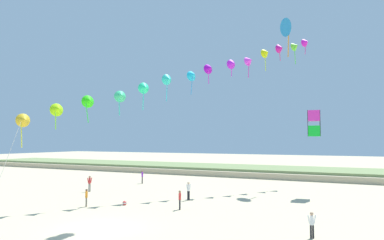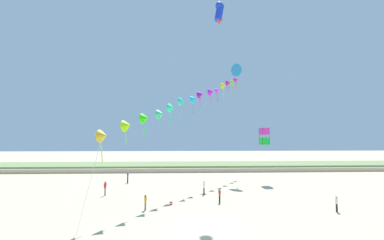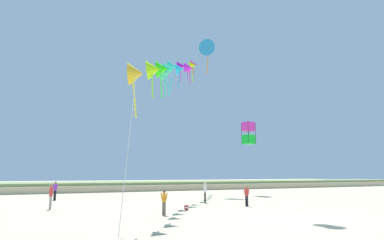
# 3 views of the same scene
# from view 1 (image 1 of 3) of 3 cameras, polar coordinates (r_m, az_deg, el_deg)

# --- Properties ---
(ground_plane) EXTENTS (240.00, 240.00, 0.00)m
(ground_plane) POSITION_cam_1_polar(r_m,az_deg,el_deg) (23.50, -15.32, -17.02)
(ground_plane) COLOR beige
(dune_ridge) EXTENTS (120.00, 13.11, 1.23)m
(dune_ridge) POSITION_cam_1_polar(r_m,az_deg,el_deg) (57.83, 11.07, -8.32)
(dune_ridge) COLOR #BFAE8B
(dune_ridge) RESTS_ON ground
(person_near_left) EXTENTS (0.35, 0.47, 1.49)m
(person_near_left) POSITION_cam_1_polar(r_m,az_deg,el_deg) (30.85, -17.19, -12.07)
(person_near_left) COLOR #726656
(person_near_left) RESTS_ON ground
(person_near_right) EXTENTS (0.27, 0.60, 1.73)m
(person_near_right) POSITION_cam_1_polar(r_m,az_deg,el_deg) (39.51, -16.70, -9.95)
(person_near_right) COLOR gray
(person_near_right) RESTS_ON ground
(person_mid_center) EXTENTS (0.28, 0.59, 1.72)m
(person_mid_center) POSITION_cam_1_polar(r_m,az_deg,el_deg) (32.58, -0.59, -11.52)
(person_mid_center) COLOR black
(person_mid_center) RESTS_ON ground
(person_far_left) EXTENTS (0.44, 0.53, 1.73)m
(person_far_left) POSITION_cam_1_polar(r_m,az_deg,el_deg) (45.60, -8.29, -9.17)
(person_far_left) COLOR black
(person_far_left) RESTS_ON ground
(person_far_right) EXTENTS (0.49, 0.32, 1.49)m
(person_far_right) POSITION_cam_1_polar(r_m,az_deg,el_deg) (21.47, 19.35, -15.89)
(person_far_right) COLOR black
(person_far_right) RESTS_ON ground
(person_far_center) EXTENTS (0.26, 0.53, 1.54)m
(person_far_center) POSITION_cam_1_polar(r_m,az_deg,el_deg) (28.34, -2.05, -12.94)
(person_far_center) COLOR black
(person_far_center) RESTS_ON ground
(kite_banner_string) EXTENTS (19.60, 31.69, 19.36)m
(kite_banner_string) POSITION_cam_1_polar(r_m,az_deg,el_deg) (36.82, 1.71, 8.11)
(kite_banner_string) COLOR gold
(large_kite_low_lead) EXTENTS (1.37, 1.37, 2.64)m
(large_kite_low_lead) POSITION_cam_1_polar(r_m,az_deg,el_deg) (36.97, 19.64, -0.54)
(large_kite_low_lead) COLOR #11C92D
(large_kite_high_solo) EXTENTS (2.32, 2.30, 4.73)m
(large_kite_high_solo) POSITION_cam_1_polar(r_m,az_deg,el_deg) (43.85, 15.72, 14.65)
(large_kite_high_solo) COLOR #2484C4
(beach_ball) EXTENTS (0.36, 0.36, 0.36)m
(beach_ball) POSITION_cam_1_polar(r_m,az_deg,el_deg) (30.93, -11.17, -13.41)
(beach_ball) COLOR red
(beach_ball) RESTS_ON ground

